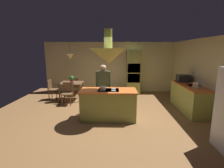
% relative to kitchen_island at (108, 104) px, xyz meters
% --- Properties ---
extents(ground, '(8.16, 8.16, 0.00)m').
position_rel_kitchen_island_xyz_m(ground, '(0.00, 0.20, -0.47)').
color(ground, olive).
extents(wall_back, '(6.80, 0.10, 2.55)m').
position_rel_kitchen_island_xyz_m(wall_back, '(0.00, 3.65, 0.80)').
color(wall_back, beige).
rests_on(wall_back, ground).
extents(wall_right, '(0.10, 7.20, 2.55)m').
position_rel_kitchen_island_xyz_m(wall_right, '(3.25, 0.60, 0.80)').
color(wall_right, beige).
rests_on(wall_right, ground).
extents(kitchen_island, '(1.73, 0.82, 0.95)m').
position_rel_kitchen_island_xyz_m(kitchen_island, '(0.00, 0.00, 0.00)').
color(kitchen_island, '#A0A84C').
rests_on(kitchen_island, ground).
extents(counter_run_right, '(0.73, 2.07, 0.93)m').
position_rel_kitchen_island_xyz_m(counter_run_right, '(2.84, 0.80, 0.01)').
color(counter_run_right, '#A0A84C').
rests_on(counter_run_right, ground).
extents(oven_tower, '(0.66, 0.62, 2.09)m').
position_rel_kitchen_island_xyz_m(oven_tower, '(1.10, 3.24, 0.57)').
color(oven_tower, '#A0A84C').
rests_on(oven_tower, ground).
extents(dining_table, '(0.98, 0.84, 0.76)m').
position_rel_kitchen_island_xyz_m(dining_table, '(-1.70, 2.10, 0.18)').
color(dining_table, brown).
rests_on(dining_table, ground).
extents(person_at_island, '(0.53, 0.22, 1.65)m').
position_rel_kitchen_island_xyz_m(person_at_island, '(-0.20, 0.68, 0.47)').
color(person_at_island, tan).
rests_on(person_at_island, ground).
extents(range_hood, '(1.10, 1.10, 1.00)m').
position_rel_kitchen_island_xyz_m(range_hood, '(0.00, 0.00, 1.51)').
color(range_hood, '#A0A84C').
extents(pendant_light_over_table, '(0.32, 0.32, 0.82)m').
position_rel_kitchen_island_xyz_m(pendant_light_over_table, '(-1.70, 2.10, 1.39)').
color(pendant_light_over_table, '#E0B266').
extents(chair_facing_island, '(0.40, 0.40, 0.87)m').
position_rel_kitchen_island_xyz_m(chair_facing_island, '(-1.70, 1.46, 0.03)').
color(chair_facing_island, brown).
rests_on(chair_facing_island, ground).
extents(chair_by_back_wall, '(0.40, 0.40, 0.87)m').
position_rel_kitchen_island_xyz_m(chair_by_back_wall, '(-1.70, 2.74, 0.03)').
color(chair_by_back_wall, brown).
rests_on(chair_by_back_wall, ground).
extents(chair_at_corner, '(0.40, 0.40, 0.87)m').
position_rel_kitchen_island_xyz_m(chair_at_corner, '(-2.57, 2.10, 0.03)').
color(chair_at_corner, brown).
rests_on(chair_at_corner, ground).
extents(potted_plant_on_table, '(0.20, 0.20, 0.30)m').
position_rel_kitchen_island_xyz_m(potted_plant_on_table, '(-1.67, 2.04, 0.46)').
color(potted_plant_on_table, '#99382D').
rests_on(potted_plant_on_table, dining_table).
extents(cup_on_table, '(0.07, 0.07, 0.09)m').
position_rel_kitchen_island_xyz_m(cup_on_table, '(-1.52, 1.89, 0.33)').
color(cup_on_table, white).
rests_on(cup_on_table, dining_table).
extents(canister_flour, '(0.11, 0.11, 0.19)m').
position_rel_kitchen_island_xyz_m(canister_flour, '(2.84, 0.29, 0.56)').
color(canister_flour, silver).
rests_on(canister_flour, counter_run_right).
extents(canister_sugar, '(0.12, 0.12, 0.16)m').
position_rel_kitchen_island_xyz_m(canister_sugar, '(2.84, 0.47, 0.54)').
color(canister_sugar, '#E0B78C').
rests_on(canister_sugar, counter_run_right).
extents(microwave_on_counter, '(0.46, 0.36, 0.28)m').
position_rel_kitchen_island_xyz_m(microwave_on_counter, '(2.84, 1.41, 0.60)').
color(microwave_on_counter, '#232326').
rests_on(microwave_on_counter, counter_run_right).
extents(cooking_pot_on_cooktop, '(0.18, 0.18, 0.12)m').
position_rel_kitchen_island_xyz_m(cooking_pot_on_cooktop, '(-0.16, -0.13, 0.54)').
color(cooking_pot_on_cooktop, '#B2B2B7').
rests_on(cooking_pot_on_cooktop, kitchen_island).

